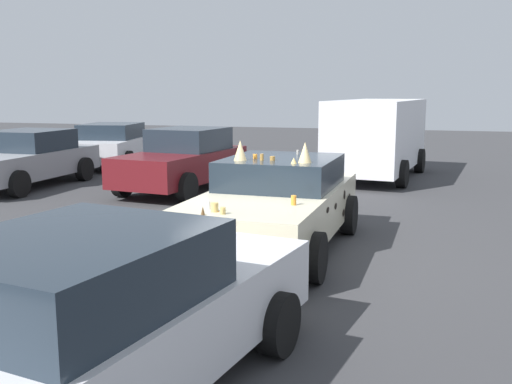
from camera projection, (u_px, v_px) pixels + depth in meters
ground_plane at (274, 250)px, 9.16m from camera, size 60.00×60.00×0.00m
art_car_decorated at (276, 204)px, 9.11m from camera, size 4.50×2.18×1.71m
parked_van_behind_right at (378, 134)px, 16.60m from camera, size 5.42×2.63×2.19m
parked_sedan_far_left at (24, 159)px, 15.13m from camera, size 4.42×2.08×1.44m
parked_sedan_near_left at (183, 160)px, 14.46m from camera, size 4.18×2.32×1.53m
parked_sedan_near_right at (97, 319)px, 4.53m from camera, size 4.62×2.54×1.43m
parked_sedan_row_back_far at (114, 144)px, 19.45m from camera, size 4.74×2.61×1.39m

